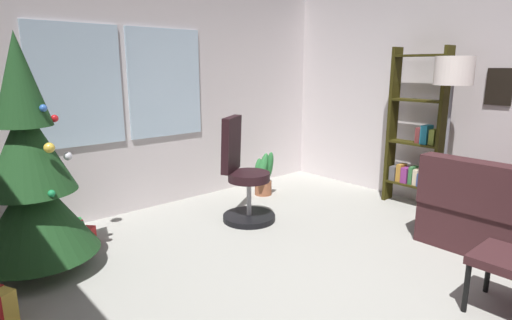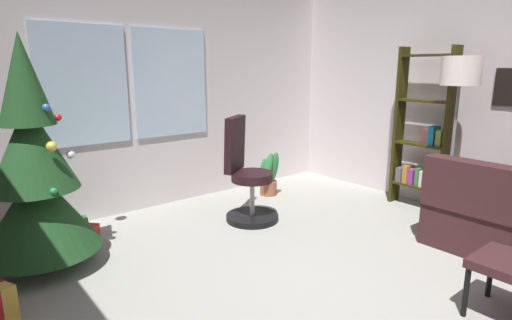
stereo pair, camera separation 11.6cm
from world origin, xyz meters
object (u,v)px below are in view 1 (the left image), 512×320
at_px(gift_box_green, 70,231).
at_px(bookshelf, 416,140).
at_px(holiday_tree, 31,178).
at_px(office_chair, 243,181).
at_px(floor_lamp, 453,82).
at_px(gift_box_red, 71,238).
at_px(footstool, 509,264).
at_px(potted_plant, 264,177).

distance_m(gift_box_green, bookshelf, 3.82).
bearing_deg(bookshelf, holiday_tree, 163.28).
bearing_deg(gift_box_green, bookshelf, -25.97).
relative_size(office_chair, floor_lamp, 0.65).
height_order(office_chair, floor_lamp, floor_lamp).
xyz_separation_m(holiday_tree, gift_box_red, (0.33, 0.34, -0.70)).
relative_size(footstool, bookshelf, 0.24).
bearing_deg(office_chair, floor_lamp, -41.95).
relative_size(gift_box_green, bookshelf, 0.15).
bearing_deg(footstool, gift_box_red, 121.43).
bearing_deg(footstool, bookshelf, 43.96).
bearing_deg(gift_box_red, footstool, -58.57).
bearing_deg(holiday_tree, potted_plant, 6.61).
xyz_separation_m(floor_lamp, potted_plant, (-0.81, 1.90, -1.22)).
relative_size(gift_box_green, floor_lamp, 0.16).
distance_m(holiday_tree, gift_box_green, 0.94).
bearing_deg(office_chair, potted_plant, 33.86).
bearing_deg(office_chair, gift_box_green, 155.85).
bearing_deg(office_chair, bookshelf, -27.50).
distance_m(gift_box_green, floor_lamp, 4.01).
height_order(holiday_tree, floor_lamp, holiday_tree).
bearing_deg(gift_box_red, office_chair, -18.16).
height_order(footstool, holiday_tree, holiday_tree).
xyz_separation_m(gift_box_red, floor_lamp, (3.17, -1.93, 1.39)).
height_order(gift_box_red, potted_plant, potted_plant).
xyz_separation_m(bookshelf, floor_lamp, (-0.25, -0.46, 0.67)).
xyz_separation_m(bookshelf, potted_plant, (-1.06, 1.44, -0.55)).
relative_size(gift_box_red, office_chair, 0.40).
height_order(gift_box_red, gift_box_green, gift_box_green).
relative_size(office_chair, potted_plant, 1.89).
height_order(gift_box_red, office_chair, office_chair).
xyz_separation_m(footstool, floor_lamp, (1.34, 1.07, 1.11)).
relative_size(holiday_tree, potted_plant, 3.93).
xyz_separation_m(holiday_tree, bookshelf, (3.75, -1.13, 0.01)).
distance_m(floor_lamp, potted_plant, 2.40).
bearing_deg(floor_lamp, office_chair, 138.05).
relative_size(footstool, floor_lamp, 0.25).
height_order(holiday_tree, bookshelf, holiday_tree).
relative_size(holiday_tree, bookshelf, 1.26).
bearing_deg(floor_lamp, holiday_tree, 155.64).
bearing_deg(potted_plant, office_chair, -146.14).
relative_size(gift_box_green, office_chair, 0.25).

